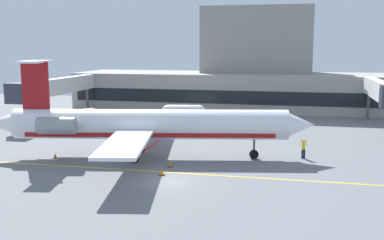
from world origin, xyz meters
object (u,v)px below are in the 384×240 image
(baggage_tug, at_px, (126,123))
(marshaller, at_px, (304,149))
(regional_jet, at_px, (145,124))
(pushback_tractor, at_px, (91,118))
(fuel_tank, at_px, (184,111))

(baggage_tug, relative_size, marshaller, 1.77)
(regional_jet, bearing_deg, pushback_tractor, 129.25)
(baggage_tug, distance_m, fuel_tank, 12.01)
(regional_jet, height_order, baggage_tug, regional_jet)
(pushback_tractor, distance_m, marshaller, 31.70)
(regional_jet, xyz_separation_m, baggage_tug, (-7.41, 14.23, -2.37))
(marshaller, bearing_deg, regional_jet, -167.94)
(baggage_tug, height_order, marshaller, baggage_tug)
(pushback_tractor, relative_size, marshaller, 1.93)
(regional_jet, height_order, pushback_tractor, regional_jet)
(pushback_tractor, bearing_deg, baggage_tug, -20.58)
(fuel_tank, bearing_deg, regional_jet, -84.88)
(baggage_tug, bearing_deg, marshaller, -25.76)
(baggage_tug, bearing_deg, regional_jet, -62.48)
(regional_jet, distance_m, pushback_tractor, 21.45)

